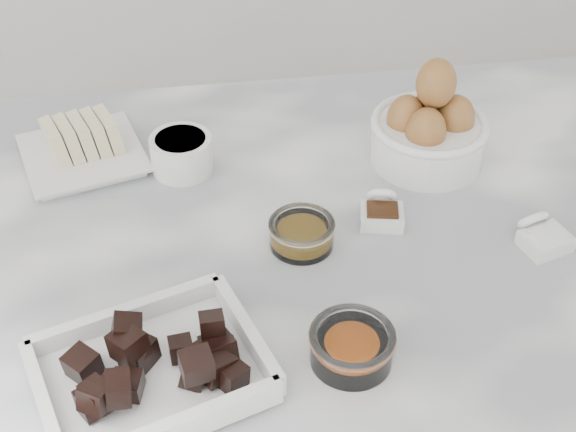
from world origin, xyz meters
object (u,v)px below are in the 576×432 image
Objects in this scene: zest_bowl at (352,345)px; vanilla_spoon at (382,211)px; butter_plate at (79,146)px; honey_bowl at (302,233)px; chocolate_dish at (150,367)px; salt_spoon at (542,235)px; sugar_ramekin at (182,152)px; egg_bowl at (429,129)px.

zest_bowl is 0.22m from vanilla_spoon.
butter_plate is 0.33m from honey_bowl.
butter_plate reaches higher than vanilla_spoon.
chocolate_dish reaches higher than honey_bowl.
honey_bowl is at bearing 96.82° from zest_bowl.
chocolate_dish is 3.42× the size of salt_spoon.
butter_plate is 2.30× the size of sugar_ramekin.
sugar_ramekin is 0.92× the size of zest_bowl.
salt_spoon is (0.27, -0.04, -0.00)m from honey_bowl.
sugar_ramekin reaches higher than honey_bowl.
honey_bowl is 1.12× the size of vanilla_spoon.
butter_plate is 1.20× the size of egg_bowl.
sugar_ramekin reaches higher than vanilla_spoon.
chocolate_dish is 0.19m from zest_bowl.
zest_bowl is at bearing 0.25° from chocolate_dish.
chocolate_dish is 1.66× the size of egg_bowl.
sugar_ramekin is at bearing 127.38° from honey_bowl.
zest_bowl is 1.25× the size of vanilla_spoon.
honey_bowl is (-0.19, -0.14, -0.03)m from egg_bowl.
chocolate_dish is 0.46m from salt_spoon.
zest_bowl is 0.28m from salt_spoon.
butter_plate reaches higher than zest_bowl.
zest_bowl is at bearing -151.68° from salt_spoon.
egg_bowl reaches higher than butter_plate.
sugar_ramekin is 1.03× the size of honey_bowl.
butter_plate is 0.47m from zest_bowl.
chocolate_dish reaches higher than salt_spoon.
chocolate_dish is at bearing -77.36° from butter_plate.
egg_bowl is (0.44, -0.06, 0.02)m from butter_plate.
salt_spoon reaches higher than honey_bowl.
butter_plate is at bearing 141.57° from honey_bowl.
salt_spoon is (0.53, -0.24, -0.01)m from butter_plate.
honey_bowl is 0.90× the size of zest_bowl.
zest_bowl is at bearing -66.52° from sugar_ramekin.
chocolate_dish reaches higher than sugar_ramekin.
butter_plate is at bearing 102.64° from chocolate_dish.
egg_bowl is 0.20m from salt_spoon.
egg_bowl is 2.20× the size of vanilla_spoon.
egg_bowl is 0.36m from zest_bowl.
sugar_ramekin is at bearing -16.11° from butter_plate.
salt_spoon is at bearing -27.40° from sugar_ramekin.
honey_bowl is (0.17, 0.18, -0.01)m from chocolate_dish.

